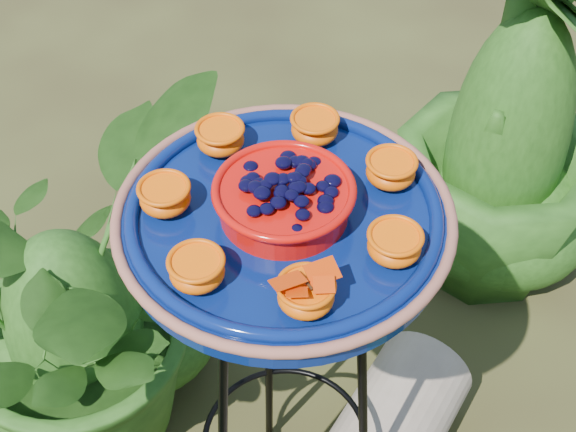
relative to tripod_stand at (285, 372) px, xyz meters
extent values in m
torus|color=black|center=(0.00, 0.00, 0.33)|extent=(0.28, 0.28, 0.02)
cylinder|color=black|center=(0.02, 0.14, -0.10)|extent=(0.03, 0.09, 0.87)
cylinder|color=black|center=(0.11, -0.09, -0.10)|extent=(0.08, 0.06, 0.87)
cylinder|color=#071853|center=(0.00, 0.00, 0.37)|extent=(0.49, 0.49, 0.04)
torus|color=#945643|center=(0.00, 0.00, 0.38)|extent=(0.46, 0.46, 0.02)
torus|color=#071853|center=(0.00, 0.00, 0.39)|extent=(0.43, 0.43, 0.02)
cylinder|color=red|center=(0.00, 0.00, 0.41)|extent=(0.19, 0.19, 0.04)
torus|color=red|center=(0.00, 0.00, 0.43)|extent=(0.19, 0.19, 0.01)
ellipsoid|color=black|center=(0.00, 0.00, 0.43)|extent=(0.15, 0.15, 0.03)
ellipsoid|color=#ED5502|center=(0.16, 0.01, 0.40)|extent=(0.07, 0.07, 0.03)
cylinder|color=#FF5705|center=(0.16, 0.01, 0.42)|extent=(0.06, 0.06, 0.01)
ellipsoid|color=#ED5502|center=(0.09, 0.13, 0.40)|extent=(0.07, 0.07, 0.03)
cylinder|color=#FF5705|center=(0.09, 0.13, 0.42)|extent=(0.06, 0.06, 0.01)
ellipsoid|color=#ED5502|center=(-0.04, 0.15, 0.40)|extent=(0.07, 0.07, 0.03)
cylinder|color=#FF5705|center=(-0.04, 0.15, 0.42)|extent=(0.06, 0.06, 0.01)
ellipsoid|color=#ED5502|center=(-0.15, 0.06, 0.40)|extent=(0.07, 0.07, 0.03)
cylinder|color=#FF5705|center=(-0.15, 0.06, 0.42)|extent=(0.06, 0.06, 0.01)
ellipsoid|color=#ED5502|center=(-0.14, -0.08, 0.40)|extent=(0.07, 0.07, 0.03)
cylinder|color=#FF5705|center=(-0.14, -0.08, 0.42)|extent=(0.06, 0.06, 0.01)
ellipsoid|color=#ED5502|center=(-0.03, -0.16, 0.40)|extent=(0.07, 0.07, 0.03)
cylinder|color=#FF5705|center=(-0.03, -0.16, 0.42)|extent=(0.06, 0.06, 0.01)
ellipsoid|color=#ED5502|center=(0.11, -0.12, 0.40)|extent=(0.07, 0.07, 0.03)
cylinder|color=#FF5705|center=(0.11, -0.12, 0.42)|extent=(0.06, 0.06, 0.01)
cylinder|color=black|center=(-0.03, -0.16, 0.43)|extent=(0.01, 0.03, 0.00)
cube|color=#FF3E05|center=(-0.05, -0.15, 0.43)|extent=(0.04, 0.03, 0.01)
cube|color=#FF3E05|center=(-0.01, -0.15, 0.43)|extent=(0.04, 0.03, 0.01)
imported|color=#1E4412|center=(-0.33, 0.39, -0.13)|extent=(0.89, 0.92, 0.80)
imported|color=#1E4412|center=(0.75, 0.52, -0.05)|extent=(0.65, 0.65, 0.95)
camera|label=1|loc=(-0.24, -0.71, 1.15)|focal=50.00mm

